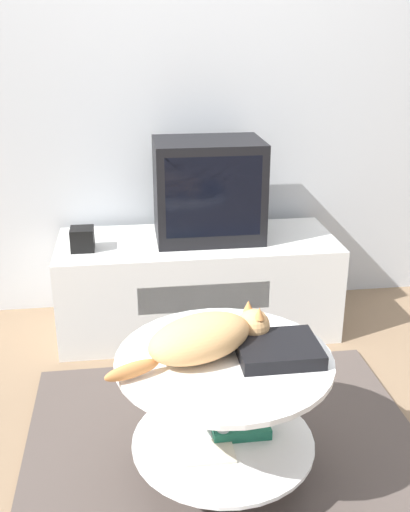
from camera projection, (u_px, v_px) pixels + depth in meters
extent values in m
plane|color=#7F664C|center=(233.00, 479.00, 2.10)|extent=(12.00, 12.00, 0.00)
cube|color=silver|center=(185.00, 63.00, 3.01)|extent=(8.00, 0.05, 2.60)
cube|color=#4C423D|center=(233.00, 476.00, 2.09)|extent=(1.48, 1.52, 0.02)
cube|color=silver|center=(197.00, 284.00, 3.06)|extent=(1.38, 0.55, 0.49)
cube|color=silver|center=(204.00, 298.00, 2.80)|extent=(0.62, 0.01, 0.14)
cube|color=black|center=(208.00, 190.00, 2.92)|extent=(0.52, 0.37, 0.49)
cube|color=black|center=(214.00, 197.00, 2.75)|extent=(0.45, 0.01, 0.38)
cube|color=black|center=(82.00, 239.00, 2.82)|extent=(0.11, 0.11, 0.11)
cylinder|color=#B2B2B7|center=(223.00, 474.00, 2.08)|extent=(0.29, 0.29, 0.01)
cylinder|color=#B7B7BC|center=(223.00, 421.00, 2.00)|extent=(0.04, 0.04, 0.46)
cylinder|color=white|center=(223.00, 441.00, 2.03)|extent=(0.62, 0.62, 0.01)
cylinder|color=white|center=(224.00, 359.00, 1.92)|extent=(0.70, 0.70, 0.02)
cube|color=#1E664C|center=(240.00, 425.00, 2.07)|extent=(0.20, 0.15, 0.04)
cube|color=beige|center=(208.00, 453.00, 1.96)|extent=(0.17, 0.12, 0.01)
cube|color=black|center=(278.00, 349.00, 1.91)|extent=(0.26, 0.22, 0.05)
ellipsoid|color=tan|center=(200.00, 338.00, 1.89)|extent=(0.41, 0.33, 0.14)
sphere|color=tan|center=(253.00, 325.00, 1.99)|extent=(0.11, 0.11, 0.11)
cone|color=#D18447|center=(248.00, 306.00, 2.00)|extent=(0.04, 0.04, 0.04)
cone|color=#D18447|center=(259.00, 313.00, 1.95)|extent=(0.04, 0.04, 0.04)
ellipsoid|color=#D18447|center=(132.00, 370.00, 1.78)|extent=(0.18, 0.11, 0.05)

